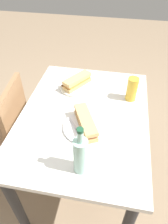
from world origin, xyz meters
name	(u,v)px	position (x,y,z in m)	size (l,w,h in m)	color
ground_plane	(84,178)	(0.00, 0.00, 0.00)	(8.00, 8.00, 0.00)	#8C755B
dining_table	(84,128)	(0.00, 0.00, 0.61)	(1.03, 0.77, 0.73)	silver
chair_far	(6,129)	(0.01, 0.58, 0.48)	(0.44, 0.44, 0.84)	#936B47
plate_near	(86,127)	(-0.11, -0.03, 0.74)	(0.26, 0.26, 0.01)	white
baguette_sandwich_near	(86,122)	(-0.11, -0.03, 0.78)	(0.26, 0.17, 0.07)	tan
knife_near	(77,129)	(-0.14, 0.01, 0.75)	(0.15, 0.12, 0.01)	silver
plate_far	(77,86)	(0.27, 0.10, 0.74)	(0.26, 0.26, 0.01)	silver
baguette_sandwich_far	(77,81)	(0.27, 0.10, 0.78)	(0.22, 0.18, 0.07)	tan
knife_far	(70,82)	(0.30, 0.15, 0.75)	(0.14, 0.13, 0.01)	silver
water_bottle	(81,155)	(-0.37, -0.05, 0.84)	(0.07, 0.07, 0.28)	#99C6B7
beer_glass	(132,89)	(0.20, -0.27, 0.81)	(0.07, 0.07, 0.16)	gold
paper_napkin	(35,143)	(-0.27, 0.21, 0.73)	(0.14, 0.14, 0.00)	white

